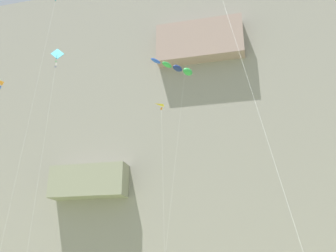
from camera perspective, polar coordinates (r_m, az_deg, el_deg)
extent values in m
cube|color=gray|center=(79.89, 6.67, 0.40)|extent=(180.00, 24.59, 60.69)
cube|color=gray|center=(68.55, -12.04, -8.47)|extent=(14.08, 4.41, 5.76)
cube|color=gray|center=(73.89, 5.00, 12.62)|extent=(16.68, 4.39, 8.21)
ellipsoid|color=green|center=(49.30, 3.07, 8.37)|extent=(1.68, 1.80, 1.05)
ellipsoid|color=navy|center=(48.19, 1.49, 8.91)|extent=(1.53, 1.68, 0.87)
ellipsoid|color=green|center=(47.12, -0.17, 9.46)|extent=(1.38, 1.57, 0.70)
ellipsoid|color=blue|center=(46.10, -1.90, 10.03)|extent=(1.24, 1.45, 0.53)
cylinder|color=silver|center=(42.35, 1.11, -5.69)|extent=(1.86, 4.17, 25.37)
pyramid|color=yellow|center=(50.01, -0.71, 2.99)|extent=(1.36, 1.49, 0.13)
cube|color=orange|center=(50.23, -1.03, 2.70)|extent=(0.29, 0.21, 0.36)
cylinder|color=silver|center=(44.76, -0.78, -8.95)|extent=(1.66, 4.34, 21.66)
pyramid|color=teal|center=(53.70, -17.11, 18.01)|extent=(1.47, 1.48, 0.15)
cube|color=teal|center=(53.30, -16.99, 18.15)|extent=(0.27, 0.26, 0.37)
cylinder|color=silver|center=(42.49, -20.47, 2.02)|extent=(1.23, 5.47, 34.38)
cylinder|color=silver|center=(21.84, 12.14, 7.42)|extent=(4.01, 6.76, 23.77)
cube|color=#38B2D1|center=(53.56, -16.73, 10.64)|extent=(2.05, 0.49, 1.98)
cylinder|color=black|center=(53.56, -16.73, 10.64)|extent=(0.21, 0.57, 1.59)
cube|color=navy|center=(53.20, -16.84, 9.94)|extent=(0.24, 0.09, 0.12)
cube|color=green|center=(53.01, -16.91, 9.54)|extent=(0.24, 0.10, 0.12)
cube|color=white|center=(52.78, -16.91, 9.16)|extent=(0.24, 0.07, 0.12)
cube|color=navy|center=(52.60, -17.00, 8.75)|extent=(0.22, 0.14, 0.12)
cylinder|color=silver|center=(45.02, -18.78, -3.39)|extent=(2.72, 5.42, 28.54)
pyramid|color=orange|center=(51.87, -24.08, 5.69)|extent=(1.21, 1.73, 0.21)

